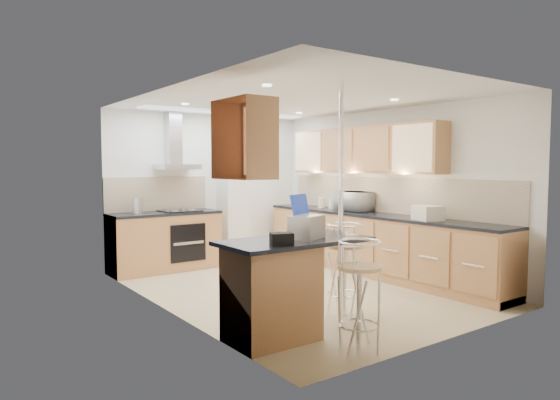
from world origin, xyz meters
TOP-DOWN VIEW (x-y plane):
  - ground at (0.00, 0.00)m, footprint 4.80×4.80m
  - room_shell at (0.32, 0.38)m, footprint 3.64×4.84m
  - right_counter at (1.50, 0.00)m, footprint 0.63×4.40m
  - back_counter at (-0.95, 2.10)m, footprint 1.70×0.63m
  - peninsula at (-1.12, -1.45)m, footprint 1.47×0.72m
  - microwave at (1.56, 0.48)m, footprint 0.39×0.56m
  - laptop at (-1.02, -1.50)m, footprint 0.40×0.35m
  - bag at (-1.44, -1.67)m, footprint 0.24×0.21m
  - bar_stool_near at (-0.90, -2.10)m, footprint 0.44×0.44m
  - bar_stool_end at (-0.27, -1.24)m, footprint 0.59×0.59m
  - jar_a at (1.51, 1.22)m, footprint 0.15×0.15m
  - jar_b at (1.55, 1.00)m, footprint 0.13×0.13m
  - jar_c at (1.57, -0.85)m, footprint 0.19×0.19m
  - jar_d at (1.60, -0.79)m, footprint 0.12×0.12m
  - bread_bin at (1.41, -1.04)m, footprint 0.39×0.44m
  - kettle at (-1.37, 2.12)m, footprint 0.16×0.16m

SIDE VIEW (x-z plane):
  - ground at x=0.00m, z-range 0.00..0.00m
  - back_counter at x=-0.95m, z-range 0.00..0.92m
  - right_counter at x=1.50m, z-range 0.00..0.92m
  - peninsula at x=-1.12m, z-range 0.01..0.95m
  - bar_stool_near at x=-0.90m, z-range 0.00..0.99m
  - bar_stool_end at x=-0.27m, z-range 0.00..1.02m
  - jar_b at x=1.55m, z-range 0.92..1.07m
  - bag at x=-1.44m, z-range 0.94..1.05m
  - jar_d at x=1.60m, z-range 0.92..1.07m
  - jar_a at x=1.51m, z-range 0.92..1.10m
  - jar_c at x=1.57m, z-range 0.92..1.10m
  - bread_bin at x=1.41m, z-range 0.92..1.11m
  - kettle at x=-1.37m, z-range 0.92..1.15m
  - laptop at x=-1.02m, z-range 0.94..1.16m
  - microwave at x=1.56m, z-range 0.92..1.23m
  - room_shell at x=0.32m, z-range 0.29..2.80m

